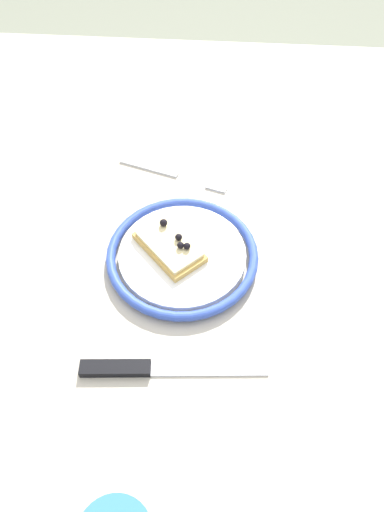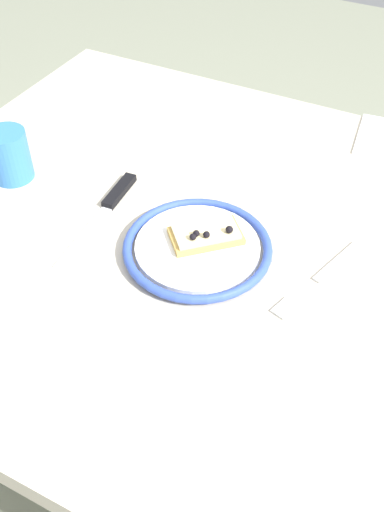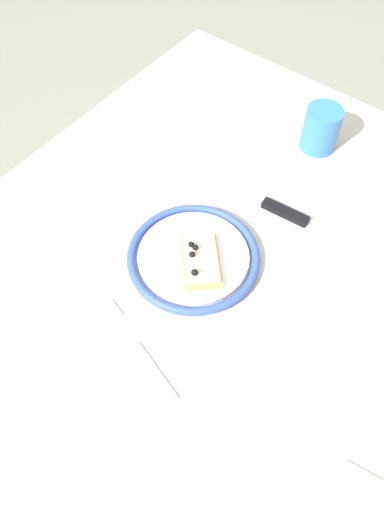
{
  "view_description": "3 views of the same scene",
  "coord_description": "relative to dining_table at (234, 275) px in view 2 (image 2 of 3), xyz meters",
  "views": [
    {
      "loc": [
        0.46,
        0.09,
        1.31
      ],
      "look_at": [
        0.06,
        0.06,
        0.77
      ],
      "focal_mm": 32.78,
      "sensor_mm": 36.0,
      "label": 1
    },
    {
      "loc": [
        -0.24,
        0.63,
        1.37
      ],
      "look_at": [
        0.04,
        0.07,
        0.76
      ],
      "focal_mm": 41.43,
      "sensor_mm": 36.0,
      "label": 2
    },
    {
      "loc": [
        -0.37,
        -0.26,
        1.5
      ],
      "look_at": [
        0.04,
        0.05,
        0.75
      ],
      "focal_mm": 37.46,
      "sensor_mm": 36.0,
      "label": 3
    }
  ],
  "objects": [
    {
      "name": "ground_plane",
      "position": [
        0.0,
        0.0,
        -0.67
      ],
      "size": [
        6.0,
        6.0,
        0.0
      ],
      "primitive_type": "plane",
      "color": "gray"
    },
    {
      "name": "dining_table",
      "position": [
        0.0,
        0.0,
        0.0
      ],
      "size": [
        1.19,
        0.92,
        0.74
      ],
      "color": "#BCB29E",
      "rests_on": "ground_plane"
    },
    {
      "name": "plate",
      "position": [
        0.04,
        0.05,
        0.08
      ],
      "size": [
        0.23,
        0.23,
        0.02
      ],
      "color": "white",
      "rests_on": "dining_table"
    },
    {
      "name": "pizza_slice_near",
      "position": [
        0.04,
        0.03,
        0.1
      ],
      "size": [
        0.12,
        0.12,
        0.03
      ],
      "color": "tan",
      "rests_on": "plate"
    },
    {
      "name": "knife",
      "position": [
        0.22,
        0.01,
        0.08
      ],
      "size": [
        0.04,
        0.24,
        0.01
      ],
      "color": "silver",
      "rests_on": "dining_table"
    },
    {
      "name": "fork",
      "position": [
        -0.14,
        0.02,
        0.07
      ],
      "size": [
        0.07,
        0.2,
        0.0
      ],
      "color": "silver",
      "rests_on": "dining_table"
    },
    {
      "name": "cup",
      "position": [
        0.42,
        0.02,
        0.12
      ],
      "size": [
        0.07,
        0.07,
        0.09
      ],
      "primitive_type": "cylinder",
      "color": "#3372BF",
      "rests_on": "dining_table"
    }
  ]
}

